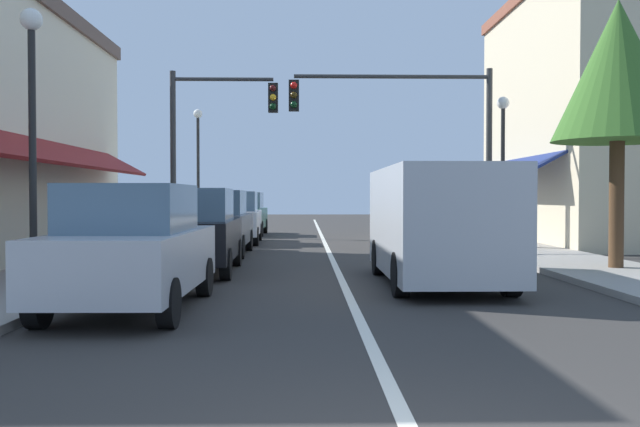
{
  "coord_description": "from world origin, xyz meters",
  "views": [
    {
      "loc": [
        -0.72,
        -3.68,
        1.6
      ],
      "look_at": [
        -0.27,
        15.65,
        1.13
      ],
      "focal_mm": 38.73,
      "sensor_mm": 36.0,
      "label": 1
    }
  ],
  "objects_px": {
    "parked_car_far_left": "(234,218)",
    "traffic_signal_mast_arm": "(416,123)",
    "parked_car_third_left": "(216,223)",
    "street_lamp_right_mid": "(503,146)",
    "parked_car_nearest_left": "(132,248)",
    "tree_right_near": "(618,72)",
    "traffic_signal_left_corner": "(209,131)",
    "street_lamp_left_near": "(32,101)",
    "parked_car_second_left": "(194,231)",
    "van_in_lane": "(437,222)",
    "parked_car_distant_left": "(244,214)",
    "street_lamp_left_far": "(198,152)"
  },
  "relations": [
    {
      "from": "parked_car_far_left",
      "to": "traffic_signal_mast_arm",
      "type": "distance_m",
      "value": 7.21
    },
    {
      "from": "parked_car_third_left",
      "to": "street_lamp_right_mid",
      "type": "bearing_deg",
      "value": 7.75
    },
    {
      "from": "street_lamp_right_mid",
      "to": "parked_car_far_left",
      "type": "bearing_deg",
      "value": 156.66
    },
    {
      "from": "parked_car_nearest_left",
      "to": "tree_right_near",
      "type": "bearing_deg",
      "value": 27.82
    },
    {
      "from": "traffic_signal_left_corner",
      "to": "street_lamp_left_near",
      "type": "xyz_separation_m",
      "value": [
        -1.49,
        -10.14,
        -0.5
      ]
    },
    {
      "from": "parked_car_nearest_left",
      "to": "street_lamp_right_mid",
      "type": "bearing_deg",
      "value": 52.58
    },
    {
      "from": "parked_car_second_left",
      "to": "van_in_lane",
      "type": "distance_m",
      "value": 5.13
    },
    {
      "from": "parked_car_distant_left",
      "to": "van_in_lane",
      "type": "height_order",
      "value": "van_in_lane"
    },
    {
      "from": "parked_car_third_left",
      "to": "parked_car_distant_left",
      "type": "distance_m",
      "value": 9.71
    },
    {
      "from": "parked_car_distant_left",
      "to": "street_lamp_right_mid",
      "type": "bearing_deg",
      "value": -45.26
    },
    {
      "from": "traffic_signal_left_corner",
      "to": "street_lamp_left_far",
      "type": "bearing_deg",
      "value": 101.59
    },
    {
      "from": "traffic_signal_mast_arm",
      "to": "street_lamp_right_mid",
      "type": "bearing_deg",
      "value": -6.07
    },
    {
      "from": "parked_car_third_left",
      "to": "parked_car_nearest_left",
      "type": "bearing_deg",
      "value": -89.89
    },
    {
      "from": "parked_car_third_left",
      "to": "traffic_signal_left_corner",
      "type": "bearing_deg",
      "value": 102.03
    },
    {
      "from": "traffic_signal_left_corner",
      "to": "parked_car_third_left",
      "type": "bearing_deg",
      "value": -78.02
    },
    {
      "from": "street_lamp_left_near",
      "to": "street_lamp_left_far",
      "type": "relative_size",
      "value": 0.91
    },
    {
      "from": "parked_car_nearest_left",
      "to": "street_lamp_left_near",
      "type": "relative_size",
      "value": 0.88
    },
    {
      "from": "traffic_signal_mast_arm",
      "to": "street_lamp_left_far",
      "type": "distance_m",
      "value": 10.65
    },
    {
      "from": "street_lamp_left_near",
      "to": "tree_right_near",
      "type": "xyz_separation_m",
      "value": [
        10.98,
        2.79,
        1.03
      ]
    },
    {
      "from": "street_lamp_left_near",
      "to": "street_lamp_right_mid",
      "type": "bearing_deg",
      "value": 40.17
    },
    {
      "from": "parked_car_nearest_left",
      "to": "tree_right_near",
      "type": "distance_m",
      "value": 10.55
    },
    {
      "from": "parked_car_second_left",
      "to": "street_lamp_left_far",
      "type": "distance_m",
      "value": 13.77
    },
    {
      "from": "tree_right_near",
      "to": "parked_car_third_left",
      "type": "bearing_deg",
      "value": 151.88
    },
    {
      "from": "parked_car_nearest_left",
      "to": "traffic_signal_left_corner",
      "type": "relative_size",
      "value": 0.75
    },
    {
      "from": "van_in_lane",
      "to": "street_lamp_left_far",
      "type": "height_order",
      "value": "street_lamp_left_far"
    },
    {
      "from": "parked_car_second_left",
      "to": "van_in_lane",
      "type": "xyz_separation_m",
      "value": [
        4.73,
        -1.98,
        0.27
      ]
    },
    {
      "from": "van_in_lane",
      "to": "traffic_signal_left_corner",
      "type": "relative_size",
      "value": 0.94
    },
    {
      "from": "traffic_signal_left_corner",
      "to": "street_lamp_left_far",
      "type": "relative_size",
      "value": 1.08
    },
    {
      "from": "street_lamp_left_far",
      "to": "street_lamp_left_near",
      "type": "bearing_deg",
      "value": -90.7
    },
    {
      "from": "parked_car_second_left",
      "to": "parked_car_nearest_left",
      "type": "bearing_deg",
      "value": -92.43
    },
    {
      "from": "street_lamp_right_mid",
      "to": "tree_right_near",
      "type": "bearing_deg",
      "value": -83.39
    },
    {
      "from": "parked_car_second_left",
      "to": "tree_right_near",
      "type": "xyz_separation_m",
      "value": [
        8.83,
        -0.23,
        3.31
      ]
    },
    {
      "from": "street_lamp_left_far",
      "to": "parked_car_far_left",
      "type": "bearing_deg",
      "value": -66.02
    },
    {
      "from": "parked_car_third_left",
      "to": "tree_right_near",
      "type": "distance_m",
      "value": 10.67
    },
    {
      "from": "parked_car_far_left",
      "to": "parked_car_second_left",
      "type": "bearing_deg",
      "value": -90.81
    },
    {
      "from": "parked_car_nearest_left",
      "to": "parked_car_far_left",
      "type": "xyz_separation_m",
      "value": [
        0.02,
        13.98,
        0.0
      ]
    },
    {
      "from": "parked_car_second_left",
      "to": "tree_right_near",
      "type": "distance_m",
      "value": 9.44
    },
    {
      "from": "parked_car_far_left",
      "to": "parked_car_distant_left",
      "type": "xyz_separation_m",
      "value": [
        -0.11,
        5.04,
        0.0
      ]
    },
    {
      "from": "parked_car_nearest_left",
      "to": "tree_right_near",
      "type": "height_order",
      "value": "tree_right_near"
    },
    {
      "from": "street_lamp_right_mid",
      "to": "street_lamp_left_far",
      "type": "xyz_separation_m",
      "value": [
        -10.09,
        7.73,
        0.34
      ]
    },
    {
      "from": "street_lamp_left_near",
      "to": "traffic_signal_left_corner",
      "type": "bearing_deg",
      "value": 81.65
    },
    {
      "from": "parked_car_far_left",
      "to": "van_in_lane",
      "type": "distance_m",
      "value": 12.19
    },
    {
      "from": "street_lamp_right_mid",
      "to": "street_lamp_left_near",
      "type": "bearing_deg",
      "value": -139.83
    },
    {
      "from": "parked_car_far_left",
      "to": "parked_car_third_left",
      "type": "bearing_deg",
      "value": -91.64
    },
    {
      "from": "parked_car_nearest_left",
      "to": "parked_car_third_left",
      "type": "xyz_separation_m",
      "value": [
        -0.01,
        9.31,
        0.0
      ]
    },
    {
      "from": "parked_car_distant_left",
      "to": "traffic_signal_mast_arm",
      "type": "bearing_deg",
      "value": -54.38
    },
    {
      "from": "parked_car_far_left",
      "to": "street_lamp_left_far",
      "type": "relative_size",
      "value": 0.81
    },
    {
      "from": "parked_car_distant_left",
      "to": "street_lamp_right_mid",
      "type": "xyz_separation_m",
      "value": [
        8.34,
        -8.59,
        2.19
      ]
    },
    {
      "from": "parked_car_second_left",
      "to": "street_lamp_left_near",
      "type": "distance_m",
      "value": 4.35
    },
    {
      "from": "traffic_signal_mast_arm",
      "to": "street_lamp_left_near",
      "type": "bearing_deg",
      "value": -131.02
    }
  ]
}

